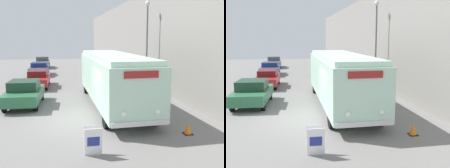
% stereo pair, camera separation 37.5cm
% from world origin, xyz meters
% --- Properties ---
extents(ground_plane, '(80.00, 80.00, 0.00)m').
position_xyz_m(ground_plane, '(0.00, 0.00, 0.00)').
color(ground_plane, slate).
extents(building_wall_right, '(0.30, 60.00, 7.82)m').
position_xyz_m(building_wall_right, '(6.41, 10.00, 3.91)').
color(building_wall_right, gray).
rests_on(building_wall_right, ground_plane).
extents(vintage_bus, '(2.57, 10.82, 3.08)m').
position_xyz_m(vintage_bus, '(1.91, 2.31, 1.75)').
color(vintage_bus, black).
rests_on(vintage_bus, ground_plane).
extents(sign_board, '(0.61, 0.38, 1.00)m').
position_xyz_m(sign_board, '(-0.19, -4.24, 0.49)').
color(sign_board, gray).
rests_on(sign_board, ground_plane).
extents(streetlamp, '(0.36, 0.36, 6.71)m').
position_xyz_m(streetlamp, '(5.43, 6.25, 4.33)').
color(streetlamp, '#595E60').
rests_on(streetlamp, ground_plane).
extents(parked_car_near, '(2.24, 4.19, 1.50)m').
position_xyz_m(parked_car_near, '(-3.25, 3.40, 0.76)').
color(parked_car_near, black).
rests_on(parked_car_near, ground_plane).
extents(parked_car_mid, '(1.89, 4.42, 1.40)m').
position_xyz_m(parked_car_mid, '(-2.82, 9.47, 0.72)').
color(parked_car_mid, black).
rests_on(parked_car_mid, ground_plane).
extents(parked_car_far, '(2.07, 4.08, 1.39)m').
position_xyz_m(parked_car_far, '(-3.12, 16.89, 0.73)').
color(parked_car_far, black).
rests_on(parked_car_far, ground_plane).
extents(parked_car_distant, '(2.05, 4.16, 1.50)m').
position_xyz_m(parked_car_distant, '(-3.12, 24.34, 0.76)').
color(parked_car_distant, black).
rests_on(parked_car_distant, ground_plane).
extents(traffic_cone, '(0.36, 0.36, 0.49)m').
position_xyz_m(traffic_cone, '(4.00, -3.10, 0.24)').
color(traffic_cone, black).
rests_on(traffic_cone, ground_plane).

